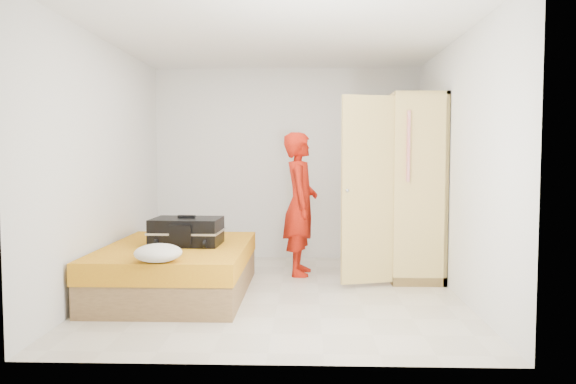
{
  "coord_description": "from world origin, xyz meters",
  "views": [
    {
      "loc": [
        0.28,
        -5.71,
        1.42
      ],
      "look_at": [
        0.06,
        0.67,
        1.0
      ],
      "focal_mm": 35.0,
      "sensor_mm": 36.0,
      "label": 1
    }
  ],
  "objects_px": {
    "round_cushion": "(158,253)",
    "person": "(300,204)",
    "bed": "(177,269)",
    "wardrobe": "(408,191)",
    "suitcase": "(187,232)"
  },
  "relations": [
    {
      "from": "round_cushion",
      "to": "person",
      "type": "bearing_deg",
      "value": 57.2
    },
    {
      "from": "person",
      "to": "bed",
      "type": "bearing_deg",
      "value": 129.67
    },
    {
      "from": "wardrobe",
      "to": "person",
      "type": "bearing_deg",
      "value": 176.9
    },
    {
      "from": "bed",
      "to": "wardrobe",
      "type": "bearing_deg",
      "value": 19.85
    },
    {
      "from": "wardrobe",
      "to": "suitcase",
      "type": "height_order",
      "value": "wardrobe"
    },
    {
      "from": "bed",
      "to": "suitcase",
      "type": "bearing_deg",
      "value": 18.03
    },
    {
      "from": "person",
      "to": "wardrobe",
      "type": "bearing_deg",
      "value": -91.25
    },
    {
      "from": "bed",
      "to": "round_cushion",
      "type": "xyz_separation_m",
      "value": [
        0.05,
        -0.9,
        0.33
      ]
    },
    {
      "from": "wardrobe",
      "to": "suitcase",
      "type": "bearing_deg",
      "value": -160.08
    },
    {
      "from": "bed",
      "to": "person",
      "type": "bearing_deg",
      "value": 37.81
    },
    {
      "from": "wardrobe",
      "to": "suitcase",
      "type": "distance_m",
      "value": 2.59
    },
    {
      "from": "wardrobe",
      "to": "person",
      "type": "relative_size",
      "value": 1.24
    },
    {
      "from": "round_cushion",
      "to": "bed",
      "type": "bearing_deg",
      "value": 92.9
    },
    {
      "from": "bed",
      "to": "person",
      "type": "xyz_separation_m",
      "value": [
        1.25,
        0.97,
        0.59
      ]
    },
    {
      "from": "person",
      "to": "round_cushion",
      "type": "distance_m",
      "value": 2.24
    }
  ]
}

